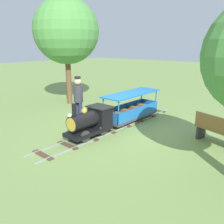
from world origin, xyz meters
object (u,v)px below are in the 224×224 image
Objects in this scene: locomotive at (91,121)px; passenger_car at (131,109)px; conductor_person at (78,97)px; oak_tree_far at (66,31)px; park_bench at (219,131)px.

locomotive reaches higher than passenger_car.
conductor_person is (1.03, -0.45, 0.47)m from locomotive.
locomotive is at bearing 149.57° from oak_tree_far.
locomotive is at bearing 31.11° from park_bench.
locomotive is 0.89× the size of conductor_person.
park_bench is at bearing -148.89° from locomotive.
locomotive is 3.47m from park_bench.
oak_tree_far is at bearing -32.98° from conductor_person.
conductor_person is at bearing 147.02° from oak_tree_far.
passenger_car is 1.73× the size of park_bench.
conductor_person is 0.36× the size of oak_tree_far.
locomotive is at bearing 156.67° from conductor_person.
passenger_car is at bearing -2.73° from park_bench.
conductor_person is at bearing 18.59° from park_bench.
oak_tree_far is (3.66, -0.22, 2.71)m from passenger_car.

